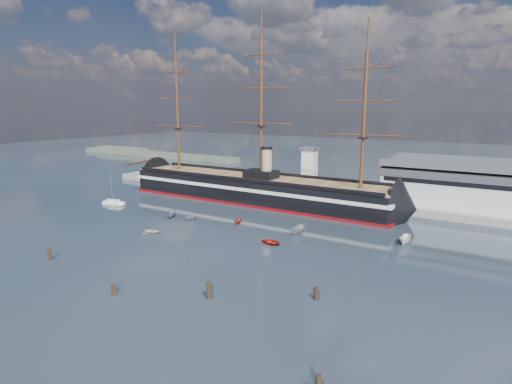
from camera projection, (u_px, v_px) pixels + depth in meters
The scene contains 18 objects.
ground at pixel (245, 219), 114.55m from camera, with size 600.00×600.00×0.00m, color black.
quay at pixel (332, 199), 139.11m from camera, with size 180.00×18.00×2.00m, color slate.
warehouse at pixel (505, 188), 115.64m from camera, with size 63.00×21.00×11.60m.
quay_tower at pixel (309, 169), 138.39m from camera, with size 5.00×5.00×15.00m.
shoreline at pixel (144, 153), 266.07m from camera, with size 120.00×10.00×4.00m.
warship at pixel (251, 188), 136.15m from camera, with size 112.96×17.17×53.94m.
sailboat at pixel (114, 202), 131.87m from camera, with size 7.21×3.74×11.08m.
motorboat_a at pixel (172, 218), 116.26m from camera, with size 5.78×2.12×2.31m, color gray.
motorboat_b at pixel (152, 234), 101.55m from camera, with size 2.88×1.15×1.34m, color beige.
motorboat_c at pixel (298, 234), 101.53m from camera, with size 6.07×2.23×2.43m, color gray.
motorboat_d at pixel (238, 224), 110.21m from camera, with size 6.42×2.78×2.36m, color maroon.
motorboat_e at pixel (271, 244), 93.57m from camera, with size 2.99×1.20×1.40m, color #A01912.
motorboat_f at pixel (405, 244), 93.80m from camera, with size 5.97×2.19×2.39m, color white.
motorboat_g at pixel (190, 220), 113.54m from camera, with size 3.70×1.35×1.48m, color slate.
piling_near_left at pixel (50, 260), 84.03m from camera, with size 0.64×0.64×3.32m, color black.
piling_near_mid at pixel (114, 295), 68.43m from camera, with size 0.64×0.64×2.56m, color black.
piling_near_right at pixel (209, 299), 67.09m from camera, with size 0.64×0.64×3.54m, color black.
piling_far_right at pixel (316, 300), 66.74m from camera, with size 0.64×0.64×2.86m, color black.
Camera 1 is at (61.88, -52.08, 29.62)m, focal length 30.00 mm.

